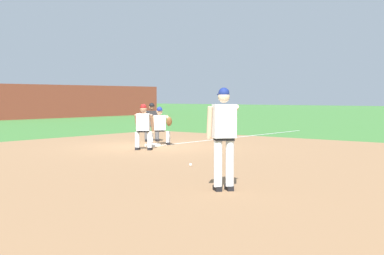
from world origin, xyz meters
The scene contains 9 objects.
ground_plane centered at (0.00, 0.00, 0.00)m, with size 160.00×160.00×0.00m, color #3D7533.
infield_dirt_patch centered at (-2.73, -3.41, 0.00)m, with size 18.00×18.00×0.01m, color #936B47.
foul_line_stripe centered at (5.33, 0.00, 0.01)m, with size 10.66×0.10×0.00m, color white.
first_base_bag centered at (0.00, 0.00, 0.04)m, with size 0.38×0.38×0.09m, color white.
baseball centered at (-3.19, -4.22, 0.04)m, with size 0.07×0.07×0.07m, color white.
pitcher centered at (-5.42, -6.79, 1.06)m, with size 0.85×0.54×1.86m.
first_baseman centered at (0.55, 0.14, 0.73)m, with size 0.71×1.09×1.34m.
baserunner centered at (-1.07, -0.61, 0.79)m, with size 0.62×0.68×1.46m.
umpire centered at (1.45, 1.39, 0.79)m, with size 0.68×0.66×1.46m.
Camera 1 is at (-13.26, -12.32, 1.70)m, focal length 50.00 mm.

